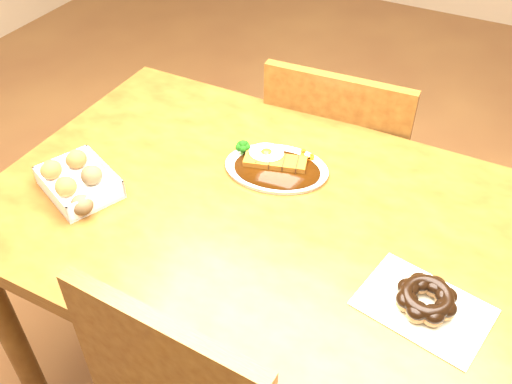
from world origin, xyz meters
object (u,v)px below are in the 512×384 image
at_px(donut_box, 77,181).
at_px(katsu_curry_plate, 275,165).
at_px(chair_far, 340,170).
at_px(pon_de_ring, 426,300).
at_px(table, 262,242).

bearing_deg(donut_box, katsu_curry_plate, 36.81).
xyz_separation_m(chair_far, pon_de_ring, (0.38, -0.63, 0.29)).
height_order(katsu_curry_plate, donut_box, donut_box).
xyz_separation_m(katsu_curry_plate, donut_box, (-0.36, -0.27, 0.01)).
bearing_deg(chair_far, table, 86.25).
relative_size(table, donut_box, 5.63).
distance_m(katsu_curry_plate, donut_box, 0.45).
bearing_deg(donut_box, table, 18.21).
height_order(katsu_curry_plate, pon_de_ring, katsu_curry_plate).
height_order(table, donut_box, donut_box).
bearing_deg(table, chair_far, 90.07).
bearing_deg(katsu_curry_plate, table, -74.79).
bearing_deg(table, pon_de_ring, -14.40).
xyz_separation_m(table, katsu_curry_plate, (-0.04, 0.14, 0.11)).
bearing_deg(chair_far, katsu_curry_plate, 80.87).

